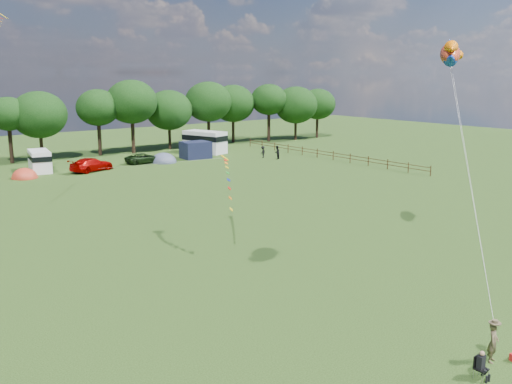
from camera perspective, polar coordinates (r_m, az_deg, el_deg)
ground_plane at (r=30.58m, az=9.33°, el=-9.82°), size 180.00×180.00×0.00m
tree_line at (r=78.88m, az=-18.26°, el=7.73°), size 102.98×10.98×10.27m
fence at (r=76.18m, az=6.93°, el=3.84°), size 0.12×33.12×1.20m
car_c at (r=68.66m, az=-16.12°, el=2.65°), size 5.62×3.73×1.56m
car_d at (r=73.20m, az=-11.17°, el=3.32°), size 4.69×2.20×1.27m
campervan_c at (r=70.35m, az=-20.82°, el=2.99°), size 2.97×5.27×2.44m
campervan_d at (r=81.57m, az=-5.15°, el=5.09°), size 4.43×6.82×3.09m
tent_orange at (r=66.69m, az=-22.12°, el=1.31°), size 2.78×3.05×2.18m
tent_greyblue at (r=73.61m, az=-9.22°, el=2.96°), size 3.30×3.61×2.45m
awning_navy at (r=76.48m, az=-6.06°, el=4.20°), size 3.86×3.27×2.23m
kite_flyer at (r=24.98m, az=22.63°, el=-13.73°), size 0.69×0.56×1.62m
camp_chair at (r=23.64m, az=21.54°, el=-15.52°), size 0.48×0.48×1.12m
fish_kite at (r=36.73m, az=18.85°, el=12.95°), size 3.36×2.86×1.88m
streamer_kite_c at (r=38.36m, az=-2.90°, el=1.90°), size 3.15×5.02×2.82m
walker_a at (r=75.30m, az=2.11°, el=3.97°), size 1.01×0.89×1.78m
walker_b at (r=76.56m, az=0.69°, el=4.03°), size 1.12×0.85×1.57m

